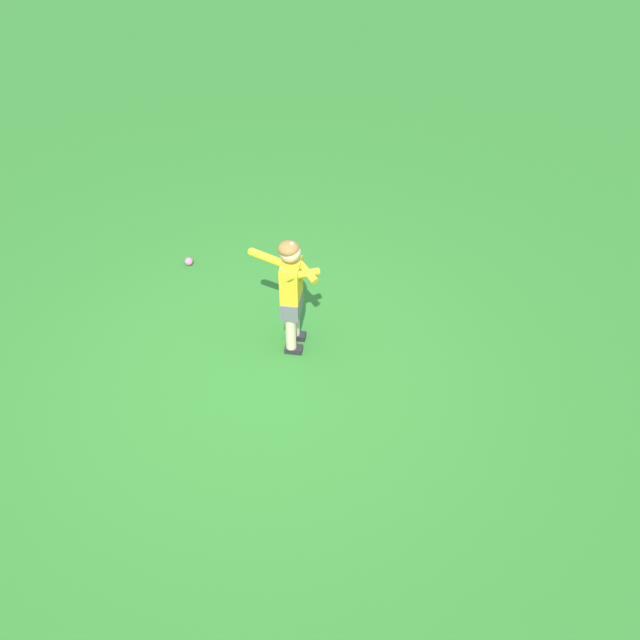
% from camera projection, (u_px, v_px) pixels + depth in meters
% --- Properties ---
extents(ground_plane, '(40.00, 40.00, 0.00)m').
position_uv_depth(ground_plane, '(265.00, 370.00, 6.07)').
color(ground_plane, '#2D7528').
extents(child_batter, '(0.33, 0.62, 1.08)m').
position_uv_depth(child_batter, '(291.00, 286.00, 5.88)').
color(child_batter, '#232328').
rests_on(child_batter, ground).
extents(play_ball_far_right, '(0.08, 0.08, 0.08)m').
position_uv_depth(play_ball_far_right, '(189.00, 261.00, 7.13)').
color(play_ball_far_right, pink).
rests_on(play_ball_far_right, ground).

